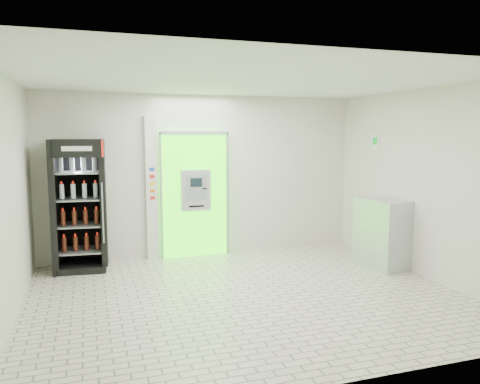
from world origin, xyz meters
name	(u,v)px	position (x,y,z in m)	size (l,w,h in m)	color
ground	(246,296)	(0.00, 0.00, 0.00)	(6.00, 6.00, 0.00)	beige
room_shell	(247,166)	(0.00, 0.00, 1.84)	(6.00, 6.00, 6.00)	silver
atm_assembly	(195,194)	(-0.20, 2.41, 1.17)	(1.30, 0.24, 2.33)	#31E90C
pillar	(152,188)	(-0.98, 2.45, 1.30)	(0.22, 0.11, 2.60)	silver
beverage_cooler	(80,208)	(-2.23, 2.13, 1.05)	(0.89, 0.83, 2.19)	black
steel_cabinet	(383,233)	(2.70, 0.65, 0.59)	(0.72, 0.96, 1.18)	#B0B2B8
exit_sign	(375,143)	(2.99, 1.40, 2.12)	(0.02, 0.22, 0.26)	white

